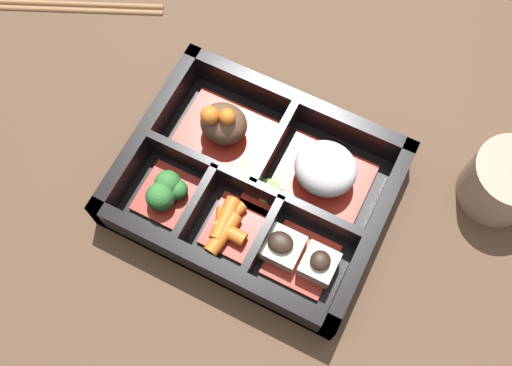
# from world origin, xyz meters

# --- Properties ---
(ground_plane) EXTENTS (3.00, 3.00, 0.00)m
(ground_plane) POSITION_xyz_m (0.00, 0.00, 0.00)
(ground_plane) COLOR #4C3523
(bento_base) EXTENTS (0.26, 0.21, 0.01)m
(bento_base) POSITION_xyz_m (0.00, 0.00, 0.01)
(bento_base) COLOR black
(bento_base) RESTS_ON ground_plane
(bento_rim) EXTENTS (0.26, 0.21, 0.05)m
(bento_rim) POSITION_xyz_m (-0.00, -0.00, 0.02)
(bento_rim) COLOR black
(bento_rim) RESTS_ON ground_plane
(bowl_stew) EXTENTS (0.09, 0.08, 0.06)m
(bowl_stew) POSITION_xyz_m (-0.06, 0.04, 0.03)
(bowl_stew) COLOR maroon
(bowl_stew) RESTS_ON bento_base
(bowl_rice) EXTENTS (0.09, 0.08, 0.05)m
(bowl_rice) POSITION_xyz_m (0.06, 0.04, 0.03)
(bowl_rice) COLOR maroon
(bowl_rice) RESTS_ON bento_base
(bowl_greens) EXTENTS (0.05, 0.06, 0.03)m
(bowl_greens) POSITION_xyz_m (-0.08, -0.05, 0.03)
(bowl_greens) COLOR maroon
(bowl_greens) RESTS_ON bento_base
(bowl_carrots) EXTENTS (0.05, 0.07, 0.02)m
(bowl_carrots) POSITION_xyz_m (-0.01, -0.05, 0.02)
(bowl_carrots) COLOR maroon
(bowl_carrots) RESTS_ON bento_base
(bowl_tofu) EXTENTS (0.08, 0.06, 0.03)m
(bowl_tofu) POSITION_xyz_m (0.07, -0.05, 0.02)
(bowl_tofu) COLOR maroon
(bowl_tofu) RESTS_ON bento_base
(bowl_pickles) EXTENTS (0.04, 0.03, 0.01)m
(bowl_pickles) POSITION_xyz_m (0.01, -0.01, 0.02)
(bowl_pickles) COLOR maroon
(bowl_pickles) RESTS_ON bento_base
(tea_cup) EXTENTS (0.08, 0.08, 0.06)m
(tea_cup) POSITION_xyz_m (0.22, 0.11, 0.03)
(tea_cup) COLOR gray
(tea_cup) RESTS_ON ground_plane
(chopsticks) EXTENTS (0.22, 0.11, 0.01)m
(chopsticks) POSITION_xyz_m (-0.31, 0.11, 0.00)
(chopsticks) COLOR brown
(chopsticks) RESTS_ON ground_plane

